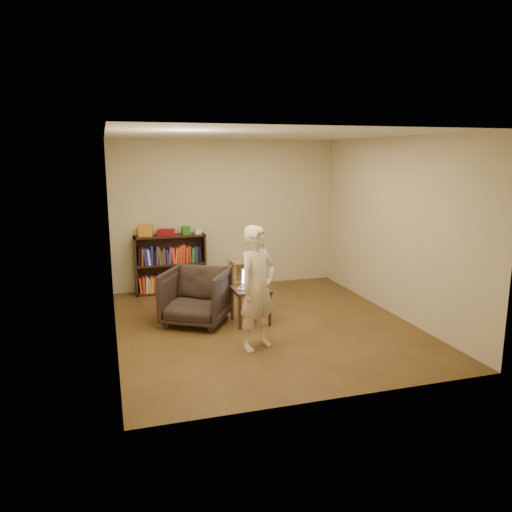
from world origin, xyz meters
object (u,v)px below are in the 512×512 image
object	(u,v)px
bookshelf	(170,267)
armchair	(196,297)
stool	(241,266)
laptop	(251,284)
person	(257,288)
side_table	(251,294)

from	to	relation	value
bookshelf	armchair	world-z (taller)	bookshelf
stool	laptop	size ratio (longest dim) A/B	1.13
stool	person	bearing A→B (deg)	-100.96
stool	side_table	world-z (taller)	side_table
bookshelf	side_table	world-z (taller)	bookshelf
side_table	laptop	distance (m)	0.15
armchair	person	world-z (taller)	person
side_table	laptop	bearing A→B (deg)	55.89
side_table	bookshelf	bearing A→B (deg)	113.97
bookshelf	armchair	xyz separation A→B (m)	(0.13, -1.75, -0.05)
armchair	person	bearing A→B (deg)	-33.35
stool	bookshelf	bearing A→B (deg)	177.03
stool	laptop	xyz separation A→B (m)	(-0.35, -1.86, 0.17)
bookshelf	laptop	size ratio (longest dim) A/B	2.75
bookshelf	armchair	distance (m)	1.76
stool	side_table	xyz separation A→B (m)	(-0.36, -1.89, 0.02)
bookshelf	armchair	bearing A→B (deg)	-85.83
stool	person	world-z (taller)	person
armchair	laptop	size ratio (longest dim) A/B	1.96
stool	armchair	bearing A→B (deg)	-123.21
bookshelf	stool	bearing A→B (deg)	-2.97
side_table	person	world-z (taller)	person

